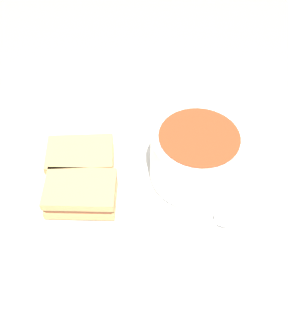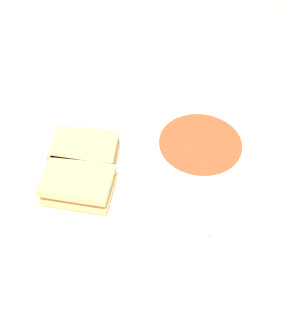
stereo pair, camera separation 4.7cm
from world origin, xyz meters
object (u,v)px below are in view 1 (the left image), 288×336
(soup_bowl, at_px, (196,156))
(sandwich_half_near, at_px, (80,159))
(spoon, at_px, (219,221))
(sandwich_half_far, at_px, (81,193))

(soup_bowl, distance_m, sandwich_half_near, 0.14)
(spoon, height_order, sandwich_half_near, sandwich_half_near)
(soup_bowl, height_order, sandwich_half_far, soup_bowl)
(sandwich_half_far, bearing_deg, soup_bowl, 30.40)
(spoon, distance_m, sandwich_half_far, 0.16)
(sandwich_half_near, height_order, sandwich_half_far, same)
(soup_bowl, bearing_deg, sandwich_half_far, -149.60)
(spoon, relative_size, sandwich_half_near, 1.23)
(soup_bowl, relative_size, sandwich_half_far, 1.20)
(soup_bowl, height_order, spoon, soup_bowl)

